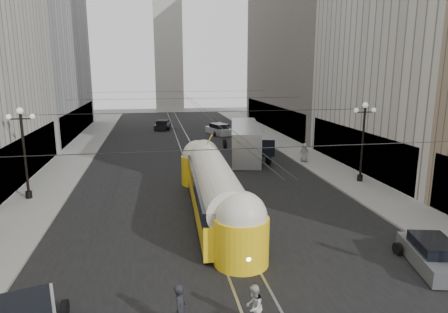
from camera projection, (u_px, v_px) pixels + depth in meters
name	position (u px, v px, depth m)	size (l,w,h in m)	color
road	(189.00, 153.00, 44.27)	(20.00, 85.00, 0.02)	black
sidewalk_left	(81.00, 150.00, 45.56)	(4.00, 72.00, 0.15)	gray
sidewalk_right	(283.00, 143.00, 49.67)	(4.00, 72.00, 0.15)	gray
rail_left	(182.00, 153.00, 44.14)	(0.12, 85.00, 0.04)	gray
rail_right	(196.00, 152.00, 44.39)	(0.12, 85.00, 0.04)	gray
building_left_far	(25.00, 29.00, 52.70)	(12.60, 28.60, 28.60)	#999999
building_right_far	(312.00, 19.00, 59.13)	(12.60, 32.60, 32.60)	#514C47
distant_tower	(168.00, 42.00, 86.76)	(6.00, 6.00, 31.36)	#B2AFA8
lamppost_left_mid	(24.00, 148.00, 27.36)	(1.86, 0.44, 6.37)	black
lamppost_right_mid	(363.00, 137.00, 31.68)	(1.86, 0.44, 6.37)	black
catenary	(190.00, 100.00, 42.06)	(25.00, 72.00, 0.23)	black
streetcar	(214.00, 187.00, 25.16)	(3.12, 16.45, 3.61)	yellow
city_bus	(245.00, 139.00, 42.21)	(5.22, 13.42, 3.31)	#A6A8AC
sedan_grey	(433.00, 255.00, 18.45)	(2.76, 4.61, 1.36)	slate
sedan_white_far	(219.00, 130.00, 56.36)	(3.48, 5.33, 1.56)	silver
sedan_dark_far	(163.00, 125.00, 61.33)	(2.73, 4.82, 1.43)	black
pedestrian_crossing_a	(181.00, 310.00, 13.69)	(0.68, 0.45, 1.88)	black
pedestrian_crossing_b	(254.00, 307.00, 14.10)	(0.79, 0.61, 1.62)	#BBBAAE
pedestrian_sidewalk_right	(304.00, 152.00, 39.07)	(0.89, 0.55, 1.83)	slate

